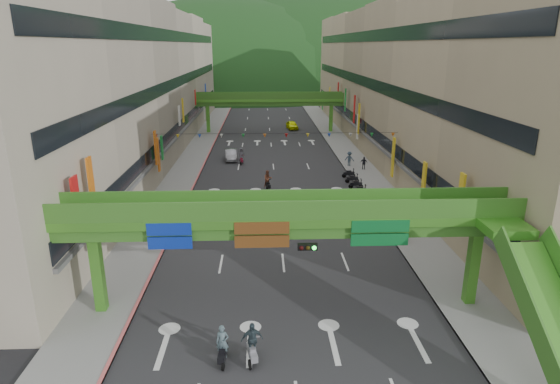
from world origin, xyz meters
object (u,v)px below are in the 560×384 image
(scooter_rider_near, at_px, (223,346))
(scooter_rider_mid, at_px, (268,180))
(overpass_near, at_px, (306,231))
(car_yellow, at_px, (292,125))
(pedestrian_red, at_px, (404,232))
(car_silver, at_px, (231,155))

(scooter_rider_near, bearing_deg, scooter_rider_mid, 84.78)
(overpass_near, xyz_separation_m, car_yellow, (3.27, 62.75, -4.45))
(scooter_rider_mid, bearing_deg, pedestrian_red, -53.79)
(scooter_rider_mid, xyz_separation_m, car_silver, (-4.85, 14.04, -0.44))
(scooter_rider_near, distance_m, scooter_rider_mid, 28.99)
(scooter_rider_near, height_order, car_yellow, scooter_rider_near)
(car_yellow, bearing_deg, pedestrian_red, -91.54)
(pedestrian_red, bearing_deg, scooter_rider_mid, 125.17)
(overpass_near, relative_size, car_silver, 6.47)
(scooter_rider_near, height_order, car_silver, scooter_rider_near)
(pedestrian_red, bearing_deg, scooter_rider_near, -133.89)
(scooter_rider_mid, bearing_deg, car_silver, 109.05)
(car_silver, bearing_deg, overpass_near, -85.53)
(scooter_rider_mid, distance_m, car_yellow, 38.59)
(overpass_near, bearing_deg, scooter_rider_near, -135.27)
(scooter_rider_near, relative_size, car_silver, 0.48)
(overpass_near, relative_size, scooter_rider_near, 13.53)
(overpass_near, distance_m, car_yellow, 62.99)
(overpass_near, distance_m, scooter_rider_mid, 24.89)
(overpass_near, bearing_deg, pedestrian_red, 48.27)
(overpass_near, bearing_deg, scooter_rider_mid, 94.17)
(car_silver, bearing_deg, scooter_rider_mid, -76.25)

